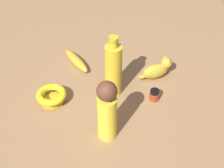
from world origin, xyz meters
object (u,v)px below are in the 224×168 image
(banana, at_px, (76,61))
(person_figure_adult, at_px, (107,110))
(nail_polish_jar, at_px, (154,95))
(bowl, at_px, (52,96))
(bottle_tall, at_px, (114,69))
(cat_figurine, at_px, (158,69))

(banana, bearing_deg, person_figure_adult, 165.57)
(banana, height_order, nail_polish_jar, nail_polish_jar)
(bowl, height_order, bottle_tall, bottle_tall)
(cat_figurine, distance_m, nail_polish_jar, 0.15)
(person_figure_adult, distance_m, cat_figurine, 0.39)
(bowl, bearing_deg, banana, -179.32)
(bottle_tall, bearing_deg, nail_polish_jar, 91.95)
(cat_figurine, bearing_deg, banana, -86.17)
(bowl, relative_size, nail_polish_jar, 2.48)
(person_figure_adult, bearing_deg, cat_figurine, 164.66)
(cat_figurine, distance_m, bottle_tall, 0.22)
(person_figure_adult, bearing_deg, bowl, -109.59)
(bowl, bearing_deg, cat_figurine, 127.70)
(bowl, xyz_separation_m, banana, (-0.25, -0.00, -0.01))
(banana, distance_m, bottle_tall, 0.27)
(banana, bearing_deg, bowl, 129.16)
(bowl, distance_m, cat_figurine, 0.46)
(cat_figurine, distance_m, banana, 0.36)
(cat_figurine, xyz_separation_m, banana, (0.02, -0.36, -0.02))
(banana, bearing_deg, nail_polish_jar, -158.88)
(banana, relative_size, nail_polish_jar, 4.00)
(person_figure_adult, relative_size, bowl, 2.05)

